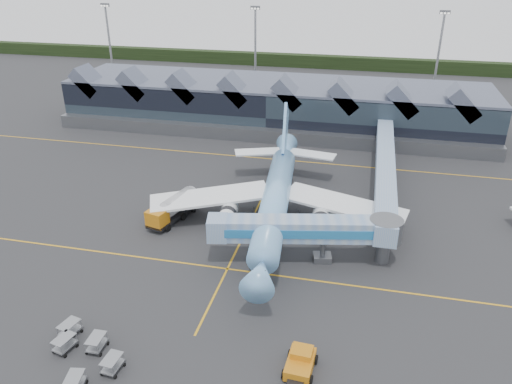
% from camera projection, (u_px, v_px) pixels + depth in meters
% --- Properties ---
extents(ground, '(260.00, 260.00, 0.00)m').
position_uv_depth(ground, '(244.00, 236.00, 67.57)').
color(ground, '#2D2D30').
rests_on(ground, ground).
extents(taxi_stripes, '(120.00, 60.00, 0.01)m').
position_uv_depth(taxi_stripes, '(260.00, 203.00, 76.34)').
color(taxi_stripes, gold).
rests_on(taxi_stripes, ground).
extents(tree_line_far, '(260.00, 4.00, 4.00)m').
position_uv_depth(tree_line_far, '(326.00, 62.00, 163.14)').
color(tree_line_far, black).
rests_on(tree_line_far, ground).
extents(terminal, '(90.00, 22.25, 12.52)m').
position_uv_depth(terminal, '(274.00, 104.00, 107.98)').
color(terminal, black).
rests_on(terminal, ground).
extents(light_masts, '(132.40, 42.56, 22.45)m').
position_uv_depth(light_masts, '(401.00, 60.00, 112.94)').
color(light_masts, gray).
rests_on(light_masts, ground).
extents(main_airliner, '(36.42, 42.09, 13.51)m').
position_uv_depth(main_airliner, '(276.00, 196.00, 69.57)').
color(main_airliner, '#6EBAE0').
rests_on(main_airliner, ground).
extents(jet_bridge, '(23.41, 7.86, 6.01)m').
position_uv_depth(jet_bridge, '(316.00, 231.00, 60.32)').
color(jet_bridge, '#7797C7').
rests_on(jet_bridge, ground).
extents(fuel_truck, '(4.85, 10.24, 3.42)m').
position_uv_depth(fuel_truck, '(174.00, 207.00, 71.16)').
color(fuel_truck, black).
rests_on(fuel_truck, ground).
extents(pushback_tug, '(2.98, 4.50, 1.93)m').
position_uv_depth(pushback_tug, '(300.00, 363.00, 45.63)').
color(pushback_tug, '#C47212').
rests_on(pushback_tug, ground).
extents(baggage_carts, '(8.17, 8.50, 1.50)m').
position_uv_depth(baggage_carts, '(83.00, 351.00, 46.97)').
color(baggage_carts, gray).
rests_on(baggage_carts, ground).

